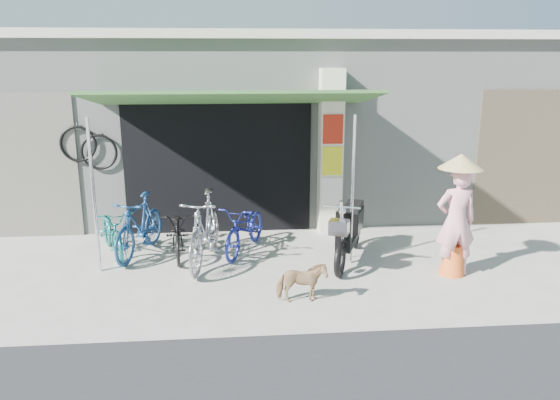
{
  "coord_description": "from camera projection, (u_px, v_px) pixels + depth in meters",
  "views": [
    {
      "loc": [
        -0.92,
        -7.3,
        3.19
      ],
      "look_at": [
        -0.2,
        1.0,
        1.0
      ],
      "focal_mm": 35.0,
      "sensor_mm": 36.0,
      "label": 1
    }
  ],
  "objects": [
    {
      "name": "bike_navy",
      "position": [
        245.0,
        228.0,
        9.12
      ],
      "size": [
        1.14,
        1.71,
        0.85
      ],
      "primitive_type": "imported",
      "rotation": [
        0.0,
        0.0,
        -0.39
      ],
      "color": "navy",
      "rests_on": "ground"
    },
    {
      "name": "bicycle_shop",
      "position": [
        273.0,
        119.0,
        12.36
      ],
      "size": [
        12.3,
        5.3,
        3.66
      ],
      "color": "#9FA49C",
      "rests_on": "ground"
    },
    {
      "name": "neighbour_left",
      "position": [
        3.0,
        167.0,
        9.67
      ],
      "size": [
        2.6,
        0.06,
        2.6
      ],
      "primitive_type": "cube",
      "color": "#6B665B",
      "rests_on": "ground"
    },
    {
      "name": "bike_teal",
      "position": [
        112.0,
        231.0,
        8.97
      ],
      "size": [
        1.09,
        1.66,
        0.82
      ],
      "primitive_type": "imported",
      "rotation": [
        0.0,
        0.0,
        0.38
      ],
      "color": "#186C66",
      "rests_on": "ground"
    },
    {
      "name": "ground",
      "position": [
        300.0,
        284.0,
        7.92
      ],
      "size": [
        80.0,
        80.0,
        0.0
      ],
      "primitive_type": "plane",
      "color": "#B0AB9F",
      "rests_on": "ground"
    },
    {
      "name": "shop_pillar",
      "position": [
        330.0,
        152.0,
        9.97
      ],
      "size": [
        0.42,
        0.44,
        3.0
      ],
      "color": "silver",
      "rests_on": "ground"
    },
    {
      "name": "street_dog",
      "position": [
        301.0,
        283.0,
        7.26
      ],
      "size": [
        0.68,
        0.33,
        0.56
      ],
      "primitive_type": "imported",
      "rotation": [
        0.0,
        0.0,
        1.6
      ],
      "color": "tan",
      "rests_on": "ground"
    },
    {
      "name": "awning",
      "position": [
        233.0,
        100.0,
        8.77
      ],
      "size": [
        4.6,
        1.88,
        2.72
      ],
      "color": "#305C29",
      "rests_on": "ground"
    },
    {
      "name": "moped",
      "position": [
        349.0,
        231.0,
        8.72
      ],
      "size": [
        0.92,
        1.85,
        1.1
      ],
      "rotation": [
        0.0,
        0.0,
        -0.39
      ],
      "color": "black",
      "rests_on": "ground"
    },
    {
      "name": "bike_silver",
      "position": [
        205.0,
        229.0,
        8.54
      ],
      "size": [
        0.89,
        1.98,
        1.15
      ],
      "primitive_type": "imported",
      "rotation": [
        0.0,
        0.0,
        -0.19
      ],
      "color": "#A1A0A5",
      "rests_on": "ground"
    },
    {
      "name": "bike_blue",
      "position": [
        139.0,
        226.0,
        8.93
      ],
      "size": [
        0.95,
        1.75,
        1.01
      ],
      "primitive_type": "imported",
      "rotation": [
        0.0,
        0.0,
        -0.3
      ],
      "color": "navy",
      "rests_on": "ground"
    },
    {
      "name": "nun",
      "position": [
        456.0,
        217.0,
        8.04
      ],
      "size": [
        0.64,
        0.64,
        1.85
      ],
      "rotation": [
        0.0,
        0.0,
        3.16
      ],
      "color": "pink",
      "rests_on": "ground"
    },
    {
      "name": "neighbour_right",
      "position": [
        541.0,
        158.0,
        10.51
      ],
      "size": [
        2.6,
        0.06,
        2.6
      ],
      "primitive_type": "cube",
      "color": "brown",
      "rests_on": "ground"
    },
    {
      "name": "bike_black",
      "position": [
        178.0,
        232.0,
        8.96
      ],
      "size": [
        0.69,
        1.57,
        0.8
      ],
      "primitive_type": "imported",
      "rotation": [
        0.0,
        0.0,
        0.1
      ],
      "color": "black",
      "rests_on": "ground"
    }
  ]
}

